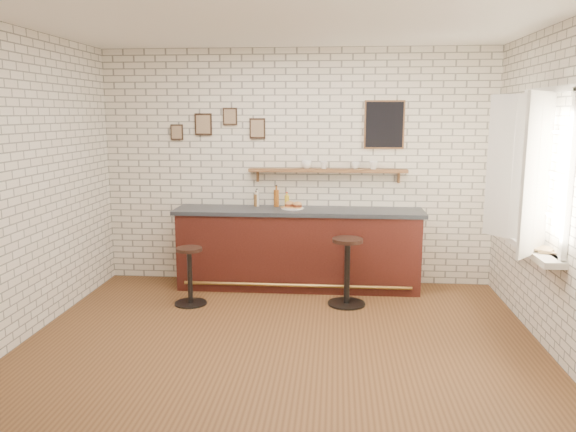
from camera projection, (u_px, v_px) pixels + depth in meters
The scene contains 21 objects.
ground at pixel (282, 339), 5.52m from camera, with size 5.00×5.00×0.00m, color brown.
bar_counter at pixel (298, 248), 7.09m from camera, with size 3.10×0.65×1.01m.
sandwich_plate at pixel (293, 208), 7.04m from camera, with size 0.28×0.28×0.01m, color white.
ciabatta_sandwich at pixel (293, 205), 7.03m from camera, with size 0.25×0.17×0.08m.
potato_chips at pixel (291, 208), 7.04m from camera, with size 0.24×0.17×0.00m.
bitters_bottle_brown at pixel (256, 200), 7.21m from camera, with size 0.06×0.06×0.20m.
bitters_bottle_white at pixel (257, 199), 7.21m from camera, with size 0.06×0.06×0.23m.
bitters_bottle_amber at pixel (276, 198), 7.19m from camera, with size 0.07×0.07×0.28m.
condiment_bottle_yellow at pixel (287, 201), 7.18m from camera, with size 0.06×0.06×0.19m.
bar_stool_left at pixel (190, 274), 6.48m from camera, with size 0.37×0.37×0.67m.
bar_stool_right at pixel (347, 269), 6.45m from camera, with size 0.44×0.44×0.79m.
wall_shelf at pixel (328, 171), 7.09m from camera, with size 2.00×0.18×0.18m.
shelf_cup_a at pixel (307, 164), 7.09m from camera, with size 0.13×0.13×0.11m, color white.
shelf_cup_b at pixel (324, 165), 7.08m from camera, with size 0.10×0.10×0.09m, color white.
shelf_cup_c at pixel (356, 165), 7.04m from camera, with size 0.11×0.11×0.09m, color white.
shelf_cup_d at pixel (373, 165), 7.02m from camera, with size 0.11×0.11×0.10m, color white.
back_wall_decor at pixel (314, 125), 7.07m from camera, with size 2.96×0.02×0.56m.
window_sill at pixel (530, 248), 5.45m from camera, with size 0.20×1.35×0.06m.
casement_window at pixel (532, 171), 5.32m from camera, with size 0.40×1.30×1.56m.
book_lower at pixel (538, 250), 5.20m from camera, with size 0.17×0.23×0.02m, color tan.
book_upper at pixel (537, 248), 5.21m from camera, with size 0.15×0.21×0.02m, color tan.
Camera 1 is at (0.50, -5.19, 2.19)m, focal length 35.00 mm.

